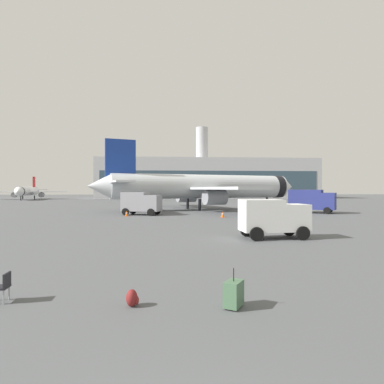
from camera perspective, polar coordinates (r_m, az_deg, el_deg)
The scene contains 13 objects.
airplane_at_gate at distance 54.06m, azimuth 1.96°, elevation 0.89°, with size 34.80×31.81×10.50m.
airplane_taxiing at distance 116.99m, azimuth -26.01°, elevation 0.12°, with size 22.93×25.28×7.44m.
service_truck at distance 43.24m, azimuth -8.61°, elevation -1.74°, with size 5.24×3.71×2.90m.
fuel_truck at distance 49.32m, azimuth 19.52°, elevation -1.29°, with size 6.34×5.29×3.20m.
cargo_van at distance 23.20m, azimuth 13.50°, elevation -4.08°, with size 4.52×2.57×2.60m.
safety_cone_near at distance 41.50m, azimuth -10.99°, elevation -3.59°, with size 0.44×0.44×0.68m.
safety_cone_mid at distance 54.22m, azimuth 16.93°, elevation -2.63°, with size 0.44×0.44×0.71m.
safety_cone_far at distance 59.32m, azimuth 14.17°, elevation -2.35°, with size 0.44×0.44×0.71m.
safety_cone_outer at distance 39.25m, azimuth 5.20°, elevation -3.80°, with size 0.44×0.44×0.71m.
rolling_suitcase at distance 9.85m, azimuth 7.05°, elevation -16.68°, with size 0.68×0.75×1.10m.
traveller_backpack at distance 10.07m, azimuth -10.05°, elevation -17.25°, with size 0.36×0.40×0.48m.
gate_chair at distance 11.58m, azimuth -29.41°, elevation -13.57°, with size 0.50×0.50×0.86m.
terminal_building at distance 124.17m, azimuth 2.44°, elevation 2.26°, with size 76.61×23.65×25.90m.
Camera 1 is at (-0.02, -2.55, 3.30)m, focal length 31.57 mm.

